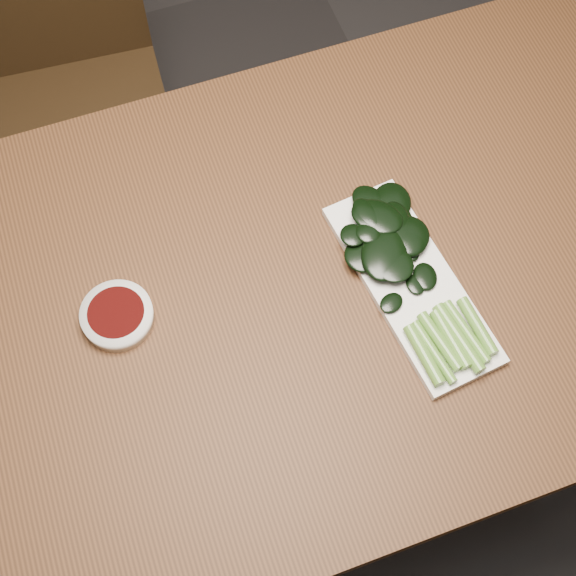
{
  "coord_description": "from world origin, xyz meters",
  "views": [
    {
      "loc": [
        -0.17,
        -0.48,
        1.81
      ],
      "look_at": [
        -0.0,
        -0.01,
        0.76
      ],
      "focal_mm": 50.0,
      "sensor_mm": 36.0,
      "label": 1
    }
  ],
  "objects_px": {
    "chair_far": "(70,83)",
    "serving_plate": "(411,284)",
    "sauce_bowl": "(117,315)",
    "gai_lan": "(402,259)",
    "table": "(288,304)"
  },
  "relations": [
    {
      "from": "sauce_bowl",
      "to": "serving_plate",
      "type": "bearing_deg",
      "value": -12.48
    },
    {
      "from": "sauce_bowl",
      "to": "gai_lan",
      "type": "distance_m",
      "value": 0.42
    },
    {
      "from": "chair_far",
      "to": "serving_plate",
      "type": "bearing_deg",
      "value": -58.5
    },
    {
      "from": "serving_plate",
      "to": "gai_lan",
      "type": "bearing_deg",
      "value": 95.3
    },
    {
      "from": "chair_far",
      "to": "serving_plate",
      "type": "distance_m",
      "value": 0.91
    },
    {
      "from": "chair_far",
      "to": "sauce_bowl",
      "type": "relative_size",
      "value": 8.65
    },
    {
      "from": "sauce_bowl",
      "to": "chair_far",
      "type": "bearing_deg",
      "value": 88.32
    },
    {
      "from": "sauce_bowl",
      "to": "gai_lan",
      "type": "height_order",
      "value": "gai_lan"
    },
    {
      "from": "gai_lan",
      "to": "chair_far",
      "type": "bearing_deg",
      "value": 117.91
    },
    {
      "from": "table",
      "to": "sauce_bowl",
      "type": "xyz_separation_m",
      "value": [
        -0.25,
        0.03,
        0.08
      ]
    },
    {
      "from": "table",
      "to": "chair_far",
      "type": "relative_size",
      "value": 1.57
    },
    {
      "from": "chair_far",
      "to": "gai_lan",
      "type": "height_order",
      "value": "chair_far"
    },
    {
      "from": "table",
      "to": "gai_lan",
      "type": "xyz_separation_m",
      "value": [
        0.17,
        -0.03,
        0.1
      ]
    },
    {
      "from": "serving_plate",
      "to": "table",
      "type": "bearing_deg",
      "value": 159.28
    },
    {
      "from": "sauce_bowl",
      "to": "serving_plate",
      "type": "height_order",
      "value": "sauce_bowl"
    }
  ]
}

